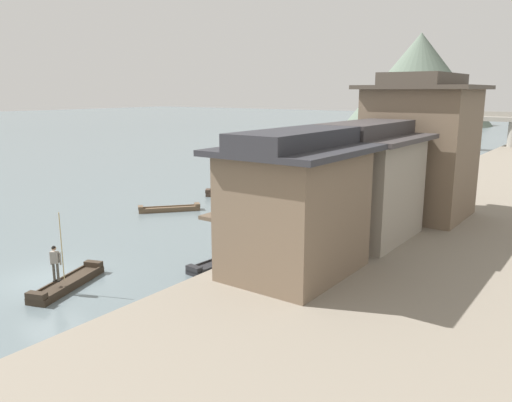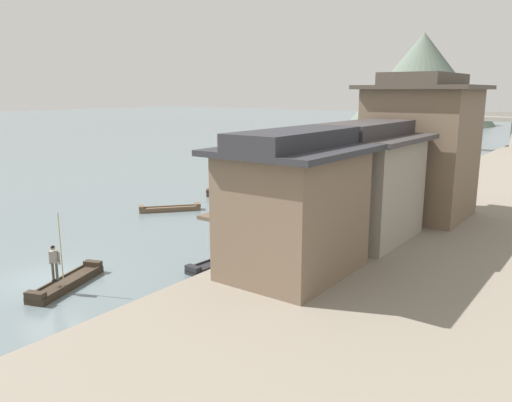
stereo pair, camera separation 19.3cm
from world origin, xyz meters
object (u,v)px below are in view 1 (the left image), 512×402
at_px(boat_foreground_poled, 68,283).
at_px(boat_midriver_drifting, 423,158).
at_px(boat_moored_nearest, 456,161).
at_px(boat_moored_far, 430,174).
at_px(house_waterfront_nearest, 295,204).
at_px(stone_bridge, 454,124).
at_px(mooring_post_dock_near, 244,250).
at_px(mooring_post_dock_mid, 342,210).
at_px(boatman_person, 55,259).
at_px(boat_moored_second, 356,204).
at_px(boat_moored_third, 413,183).
at_px(house_waterfront_tall, 420,147).
at_px(boat_upstream_distant, 229,260).
at_px(boat_midriver_upstream, 169,209).
at_px(boat_crossing_west, 228,194).
at_px(house_waterfront_second, 364,182).

distance_m(boat_foreground_poled, boat_midriver_drifting, 52.69).
xyz_separation_m(boat_moored_nearest, boat_moored_far, (0.35, -11.26, -0.07)).
distance_m(house_waterfront_nearest, stone_bridge, 62.02).
distance_m(mooring_post_dock_near, mooring_post_dock_mid, 10.20).
bearing_deg(stone_bridge, boatman_person, -88.48).
xyz_separation_m(boatman_person, mooring_post_dock_near, (5.32, 6.28, -0.24)).
xyz_separation_m(boat_moored_second, boat_midriver_drifting, (-4.64, 29.85, 0.04)).
xyz_separation_m(boatman_person, boat_moored_third, (3.61, 34.57, -1.39)).
relative_size(boatman_person, boat_moored_second, 0.80).
xyz_separation_m(boat_moored_second, mooring_post_dock_near, (2.29, -17.19, 1.18)).
relative_size(house_waterfront_tall, stone_bridge, 0.31).
xyz_separation_m(boat_moored_far, house_waterfront_nearest, (4.90, -34.81, 3.72)).
relative_size(boat_upstream_distant, mooring_post_dock_mid, 5.81).
bearing_deg(boat_upstream_distant, boat_moored_nearest, 90.80).
distance_m(boat_midriver_upstream, house_waterfront_tall, 17.83).
xyz_separation_m(boat_moored_nearest, house_waterfront_tall, (5.99, -32.58, 4.94)).
distance_m(boat_midriver_upstream, boat_crossing_west, 6.79).
relative_size(boatman_person, stone_bridge, 0.11).
bearing_deg(boat_moored_third, boat_moored_far, 93.77).
xyz_separation_m(boat_foreground_poled, mooring_post_dock_near, (5.57, 5.63, 1.13)).
bearing_deg(house_waterfront_second, boat_crossing_west, 154.10).
height_order(boat_upstream_distant, mooring_post_dock_near, mooring_post_dock_near).
bearing_deg(house_waterfront_nearest, mooring_post_dock_mid, 105.14).
height_order(boat_foreground_poled, boatman_person, boatman_person).
distance_m(boat_midriver_upstream, mooring_post_dock_mid, 12.87).
height_order(house_waterfront_tall, stone_bridge, house_waterfront_tall).
bearing_deg(mooring_post_dock_mid, boat_moored_third, 95.38).
height_order(boatman_person, boat_moored_second, boatman_person).
xyz_separation_m(boat_moored_second, boat_upstream_distant, (0.43, -16.00, 0.01)).
xyz_separation_m(boat_moored_second, boat_moored_far, (0.16, 17.59, 0.02)).
distance_m(boat_moored_second, house_waterfront_nearest, 18.33).
bearing_deg(boat_upstream_distant, house_waterfront_second, 50.08).
height_order(boat_moored_nearest, boat_midriver_upstream, boat_moored_nearest).
bearing_deg(boat_upstream_distant, boat_foreground_poled, -118.56).
xyz_separation_m(boat_moored_third, mooring_post_dock_near, (1.70, -28.29, 1.15)).
bearing_deg(house_waterfront_tall, mooring_post_dock_near, -104.57).
bearing_deg(stone_bridge, boat_moored_third, -80.68).
height_order(boat_midriver_drifting, boat_crossing_west, boat_crossing_west).
bearing_deg(house_waterfront_nearest, boat_crossing_west, 136.86).
distance_m(boat_foreground_poled, mooring_post_dock_mid, 16.82).
xyz_separation_m(boat_midriver_drifting, mooring_post_dock_near, (6.93, -47.04, 1.14)).
distance_m(boat_moored_second, house_waterfront_tall, 8.53).
distance_m(boat_crossing_west, mooring_post_dock_mid, 13.21).
bearing_deg(boat_midriver_upstream, house_waterfront_tall, 20.42).
distance_m(house_waterfront_nearest, mooring_post_dock_near, 3.77).
bearing_deg(house_waterfront_second, boat_moored_far, 100.11).
height_order(boat_moored_third, mooring_post_dock_near, mooring_post_dock_near).
distance_m(boat_moored_third, mooring_post_dock_mid, 18.21).
xyz_separation_m(boat_foreground_poled, house_waterfront_nearest, (8.34, 5.60, 3.69)).
distance_m(boatman_person, boat_midriver_upstream, 15.61).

